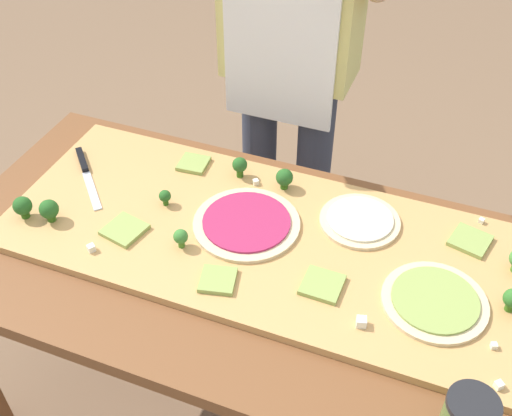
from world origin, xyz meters
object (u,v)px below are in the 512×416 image
pizza_whole_pesto_green (435,300)px  cook_center (290,45)px  broccoli_floret_front_mid (285,178)px  pizza_whole_beet_magenta (247,223)px  broccoli_floret_center_left (181,237)px  pizza_slice_far_right (470,241)px  cheese_crumble_b (91,248)px  broccoli_floret_back_mid (23,206)px  pizza_slice_far_left (218,280)px  chefs_knife (85,169)px  pizza_slice_center (322,285)px  broccoli_floret_back_right (49,210)px  pizza_slice_near_left (194,164)px  broccoli_floret_back_left (240,166)px  prep_table (249,285)px  cheese_crumble_e (256,182)px  broccoli_floret_front_left (165,197)px  cheese_crumble_d (494,346)px  cheese_crumble_a (481,221)px  pizza_slice_near_right (124,230)px  cheese_crumble_f (499,385)px  pizza_whole_cheese_artichoke (360,220)px

pizza_whole_pesto_green → cook_center: bearing=131.6°
broccoli_floret_front_mid → pizza_whole_beet_magenta: bearing=-103.4°
broccoli_floret_center_left → pizza_slice_far_right: bearing=22.4°
pizza_whole_beet_magenta → cheese_crumble_b: (-0.32, -0.22, 0.00)m
broccoli_floret_front_mid → broccoli_floret_back_mid: bearing=-149.0°
broccoli_floret_back_mid → cook_center: (0.46, 0.75, 0.18)m
pizza_whole_pesto_green → pizza_slice_far_left: bearing=-165.9°
chefs_knife → broccoli_floret_back_mid: size_ratio=3.45×
pizza_whole_pesto_green → broccoli_floret_front_mid: bearing=150.1°
pizza_slice_center → broccoli_floret_center_left: 0.36m
pizza_slice_far_right → broccoli_floret_back_right: bearing=-163.2°
pizza_slice_near_left → pizza_slice_center: 0.57m
broccoli_floret_back_right → broccoli_floret_back_left: bearing=41.7°
pizza_slice_far_right → broccoli_floret_back_right: (-1.02, -0.31, 0.03)m
pizza_whole_pesto_green → cheese_crumble_b: (-0.81, -0.14, 0.00)m
prep_table → broccoli_floret_back_right: size_ratio=25.04×
pizza_whole_beet_magenta → cheese_crumble_e: 0.17m
broccoli_floret_front_left → cheese_crumble_d: size_ratio=3.57×
cheese_crumble_a → cheese_crumble_e: 0.60m
cheese_crumble_b → cheese_crumble_d: bearing=3.7°
pizza_whole_pesto_green → pizza_slice_near_right: size_ratio=2.56×
pizza_slice_near_left → broccoli_floret_front_left: (0.00, -0.18, 0.02)m
pizza_slice_near_left → cheese_crumble_e: cheese_crumble_e is taller
cheese_crumble_b → pizza_whole_pesto_green: bearing=9.8°
chefs_knife → broccoli_floret_front_left: broccoli_floret_front_left is taller
cheese_crumble_f → cheese_crumble_d: bearing=100.7°
broccoli_floret_center_left → cheese_crumble_d: 0.75m
prep_table → pizza_slice_far_right: (0.50, 0.23, 0.13)m
cheese_crumble_d → cheese_crumble_a: bearing=99.7°
pizza_whole_beet_magenta → broccoli_floret_center_left: (-0.12, -0.13, 0.02)m
broccoli_floret_back_mid → broccoli_floret_center_left: bearing=6.6°
pizza_slice_far_left → broccoli_floret_back_left: 0.40m
cheese_crumble_e → cheese_crumble_b: bearing=-126.2°
chefs_knife → broccoli_floret_front_mid: size_ratio=3.57×
broccoli_floret_center_left → cheese_crumble_f: broccoli_floret_center_left is taller
chefs_knife → broccoli_floret_center_left: size_ratio=4.13×
pizza_whole_beet_magenta → pizza_whole_cheese_artichoke: 0.29m
pizza_slice_near_right → pizza_slice_far_left: bearing=-13.4°
pizza_slice_near_left → pizza_slice_far_right: bearing=-2.5°
broccoli_floret_back_mid → pizza_slice_near_left: bearing=48.7°
pizza_slice_near_right → cheese_crumble_a: bearing=23.3°
chefs_knife → broccoli_floret_center_left: bearing=-23.7°
broccoli_floret_front_left → cheese_crumble_f: (0.88, -0.25, -0.02)m
pizza_whole_beet_magenta → broccoli_floret_back_right: (-0.48, -0.17, 0.03)m
cook_center → chefs_knife: bearing=-129.0°
broccoli_floret_back_right → broccoli_floret_back_mid: size_ratio=1.00×
pizza_whole_beet_magenta → broccoli_floret_center_left: bearing=-133.1°
pizza_whole_beet_magenta → pizza_slice_near_right: size_ratio=2.94×
prep_table → cheese_crumble_e: size_ratio=107.80×
pizza_whole_beet_magenta → pizza_slice_far_left: size_ratio=3.37×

